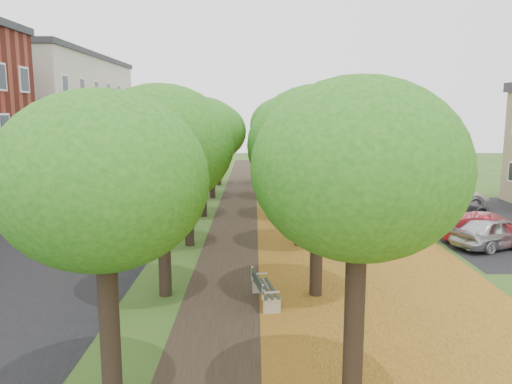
{
  "coord_description": "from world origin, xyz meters",
  "views": [
    {
      "loc": [
        0.65,
        -9.23,
        5.84
      ],
      "look_at": [
        0.71,
        11.15,
        2.5
      ],
      "focal_mm": 35.0,
      "sensor_mm": 36.0,
      "label": 1
    }
  ],
  "objects_px": {
    "bench": "(264,289)",
    "car_silver": "(495,232)",
    "car_grey": "(447,208)",
    "car_red": "(492,230)",
    "car_white": "(441,195)"
  },
  "relations": [
    {
      "from": "bench",
      "to": "car_silver",
      "type": "relative_size",
      "value": 0.47
    },
    {
      "from": "car_silver",
      "to": "car_grey",
      "type": "bearing_deg",
      "value": -24.67
    },
    {
      "from": "car_red",
      "to": "car_grey",
      "type": "distance_m",
      "value": 5.13
    },
    {
      "from": "car_silver",
      "to": "car_white",
      "type": "bearing_deg",
      "value": -30.79
    },
    {
      "from": "bench",
      "to": "car_silver",
      "type": "xyz_separation_m",
      "value": [
        10.07,
        6.25,
        0.24
      ]
    },
    {
      "from": "car_silver",
      "to": "car_red",
      "type": "bearing_deg",
      "value": -24.67
    },
    {
      "from": "bench",
      "to": "car_red",
      "type": "bearing_deg",
      "value": -67.59
    },
    {
      "from": "bench",
      "to": "car_white",
      "type": "relative_size",
      "value": 0.35
    },
    {
      "from": "car_silver",
      "to": "car_grey",
      "type": "distance_m",
      "value": 5.43
    },
    {
      "from": "car_grey",
      "to": "car_white",
      "type": "bearing_deg",
      "value": -35.73
    },
    {
      "from": "car_silver",
      "to": "car_red",
      "type": "relative_size",
      "value": 0.99
    },
    {
      "from": "car_red",
      "to": "car_grey",
      "type": "xyz_separation_m",
      "value": [
        0.0,
        5.13,
        0.0
      ]
    },
    {
      "from": "bench",
      "to": "car_grey",
      "type": "relative_size",
      "value": 0.41
    },
    {
      "from": "car_white",
      "to": "car_red",
      "type": "bearing_deg",
      "value": 171.88
    },
    {
      "from": "car_red",
      "to": "car_white",
      "type": "height_order",
      "value": "car_white"
    }
  ]
}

